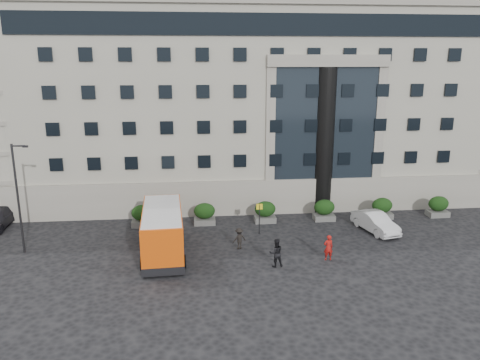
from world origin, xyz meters
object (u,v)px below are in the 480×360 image
object	(u,v)px
hedge_f	(438,206)
pedestrian_a	(328,248)
hedge_e	(382,208)
street_lamp	(18,195)
bus_stop_sign	(259,213)
minibus	(163,230)
white_taxi	(375,222)
hedge_a	(142,216)
red_truck	(18,181)
hedge_d	(324,210)
pedestrian_b	(276,253)
pedestrian_c	(239,239)
parked_car_d	(45,198)
hedge_c	(265,212)
hedge_b	(205,214)

from	to	relation	value
hedge_f	pedestrian_a	xyz separation A→B (m)	(-12.42, -8.25, -0.01)
hedge_e	hedge_f	xyz separation A→B (m)	(5.20, 0.00, 0.00)
street_lamp	bus_stop_sign	xyz separation A→B (m)	(17.44, 2.00, -2.64)
bus_stop_sign	minibus	xyz separation A→B (m)	(-7.42, -3.26, 0.10)
white_taxi	hedge_a	bearing A→B (deg)	156.30
hedge_a	red_truck	size ratio (longest dim) A/B	0.32
hedge_d	pedestrian_b	xyz separation A→B (m)	(-5.82, -8.94, 0.06)
hedge_f	hedge_d	bearing A→B (deg)	180.00
street_lamp	hedge_a	bearing A→B (deg)	31.16
hedge_f	pedestrian_c	xyz separation A→B (m)	(-18.40, -5.69, -0.12)
hedge_d	hedge_f	bearing A→B (deg)	0.00
street_lamp	pedestrian_a	world-z (taller)	street_lamp
hedge_e	white_taxi	xyz separation A→B (m)	(-1.83, -3.15, -0.14)
white_taxi	hedge_f	bearing A→B (deg)	9.85
street_lamp	pedestrian_b	world-z (taller)	street_lamp
bus_stop_sign	parked_car_d	distance (m)	21.61
minibus	pedestrian_b	size ratio (longest dim) A/B	4.12
parked_car_d	pedestrian_a	bearing A→B (deg)	-35.53
hedge_e	bus_stop_sign	size ratio (longest dim) A/B	0.73
bus_stop_sign	hedge_c	bearing A→B (deg)	72.18
hedge_c	hedge_e	bearing A→B (deg)	0.00
pedestrian_c	hedge_d	bearing A→B (deg)	-168.33
hedge_d	pedestrian_b	size ratio (longest dim) A/B	0.93
hedge_f	street_lamp	bearing A→B (deg)	-171.95
minibus	pedestrian_c	world-z (taller)	minibus
hedge_c	pedestrian_b	bearing A→B (deg)	-93.98
bus_stop_sign	pedestrian_a	world-z (taller)	bus_stop_sign
bus_stop_sign	red_truck	distance (m)	26.71
hedge_e	pedestrian_a	xyz separation A→B (m)	(-7.22, -8.25, -0.01)
hedge_a	hedge_f	distance (m)	26.00
hedge_c	bus_stop_sign	size ratio (longest dim) A/B	0.73
red_truck	white_taxi	distance (m)	35.36
hedge_f	white_taxi	world-z (taller)	hedge_f
red_truck	white_taxi	size ratio (longest dim) A/B	1.22
hedge_d	bus_stop_sign	size ratio (longest dim) A/B	0.73
pedestrian_c	white_taxi	bearing A→B (deg)	168.84
bus_stop_sign	pedestrian_c	world-z (taller)	bus_stop_sign
minibus	pedestrian_b	world-z (taller)	minibus
parked_car_d	bus_stop_sign	bearing A→B (deg)	-29.15
white_taxi	hedge_d	bearing A→B (deg)	122.64
hedge_b	hedge_e	size ratio (longest dim) A/B	1.00
red_truck	hedge_d	bearing A→B (deg)	-34.34
hedge_c	bus_stop_sign	world-z (taller)	bus_stop_sign
bus_stop_sign	minibus	world-z (taller)	minibus
white_taxi	red_truck	bearing A→B (deg)	142.85
hedge_c	street_lamp	bearing A→B (deg)	-165.33
minibus	white_taxi	size ratio (longest dim) A/B	1.70
white_taxi	pedestrian_b	xyz separation A→B (m)	(-9.19, -5.79, 0.20)
hedge_a	white_taxi	bearing A→B (deg)	-9.43
hedge_b	pedestrian_a	distance (m)	11.76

